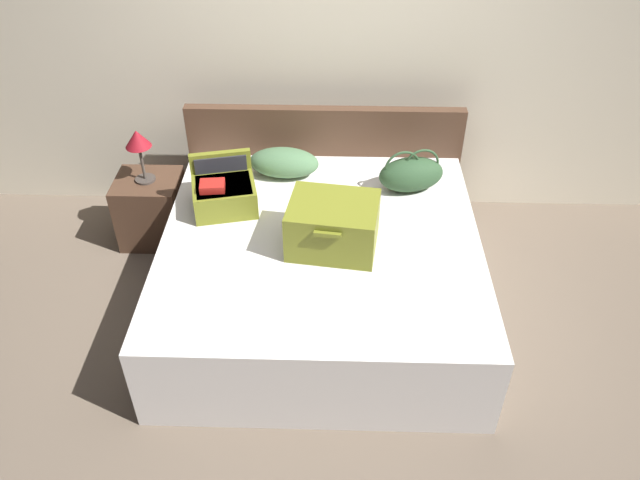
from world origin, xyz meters
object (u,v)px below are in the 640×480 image
bed (321,273)px  hard_case_large (333,225)px  pillow_near_headboard (284,163)px  duffel_bag (411,174)px  table_lamp (138,142)px  hard_case_medium (224,192)px  nightstand (152,209)px

bed → hard_case_large: size_ratio=3.44×
pillow_near_headboard → bed: bearing=-69.0°
duffel_bag → table_lamp: (-1.80, 0.15, 0.12)m
bed → hard_case_large: 0.44m
hard_case_medium → pillow_near_headboard: 0.52m
bed → nightstand: 1.41m
table_lamp → nightstand: bearing=0.0°
duffel_bag → table_lamp: table_lamp is taller
hard_case_large → duffel_bag: (0.50, 0.60, -0.03)m
hard_case_large → bed: bearing=147.5°
bed → duffel_bag: duffel_bag is taller
bed → hard_case_large: (0.07, -0.06, 0.43)m
hard_case_large → pillow_near_headboard: (-0.34, 0.75, -0.06)m
bed → hard_case_medium: hard_case_medium is taller
hard_case_large → hard_case_medium: hard_case_medium is taller
hard_case_large → duffel_bag: same height
pillow_near_headboard → table_lamp: 0.97m
hard_case_large → hard_case_medium: (-0.68, 0.37, -0.04)m
pillow_near_headboard → nightstand: pillow_near_headboard is taller
duffel_bag → nightstand: size_ratio=0.94×
hard_case_medium → nightstand: 0.83m
bed → pillow_near_headboard: size_ratio=4.05×
bed → duffel_bag: size_ratio=4.06×
bed → hard_case_medium: (-0.61, 0.31, 0.39)m
pillow_near_headboard → nightstand: 1.04m
hard_case_large → table_lamp: bearing=157.8°
bed → pillow_near_headboard: (-0.27, 0.69, 0.37)m
nightstand → table_lamp: (0.00, 0.00, 0.54)m
bed → hard_case_large: hard_case_large is taller
hard_case_large → nightstand: size_ratio=1.11×
duffel_bag → nightstand: duffel_bag is taller
bed → duffel_bag: 0.88m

